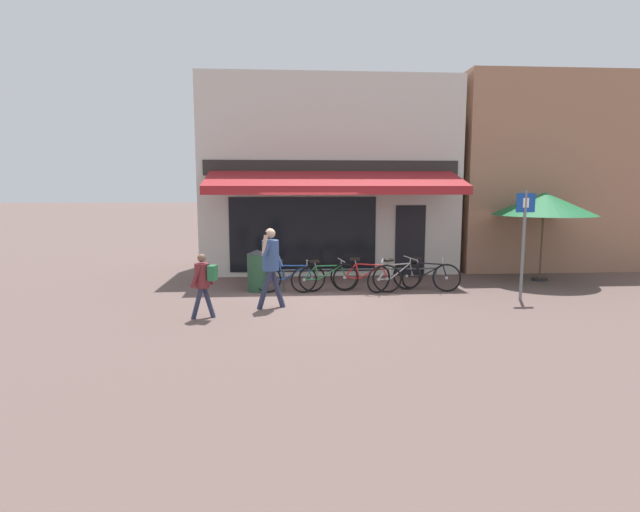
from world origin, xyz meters
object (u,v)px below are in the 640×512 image
(bicycle_black, at_px, (426,276))
(pedestrian_adult, at_px, (271,259))
(litter_bin, at_px, (258,270))
(bicycle_silver, at_px, (396,276))
(bicycle_blue, at_px, (290,278))
(bicycle_red, at_px, (365,277))
(bicycle_green, at_px, (325,277))
(cafe_parasol, at_px, (544,204))
(pedestrian_child, at_px, (204,278))
(parking_sign, at_px, (524,234))

(bicycle_black, height_order, pedestrian_adult, pedestrian_adult)
(pedestrian_adult, height_order, litter_bin, pedestrian_adult)
(bicycle_silver, distance_m, litter_bin, 3.52)
(bicycle_blue, xyz_separation_m, litter_bin, (-0.81, 0.18, 0.17))
(bicycle_black, bearing_deg, bicycle_red, -156.54)
(bicycle_green, bearing_deg, pedestrian_adult, -141.00)
(bicycle_black, relative_size, cafe_parasol, 0.58)
(bicycle_silver, height_order, pedestrian_child, pedestrian_child)
(bicycle_red, height_order, bicycle_silver, bicycle_red)
(cafe_parasol, bearing_deg, litter_bin, -173.34)
(pedestrian_adult, relative_size, parking_sign, 0.69)
(bicycle_green, bearing_deg, litter_bin, 160.80)
(pedestrian_child, bearing_deg, bicycle_red, -137.51)
(pedestrian_adult, bearing_deg, litter_bin, -70.36)
(bicycle_blue, relative_size, bicycle_red, 1.02)
(cafe_parasol, bearing_deg, bicycle_silver, -165.16)
(bicycle_green, height_order, bicycle_black, bicycle_black)
(bicycle_green, xyz_separation_m, bicycle_red, (1.02, -0.12, 0.02))
(bicycle_black, bearing_deg, parking_sign, -12.00)
(bicycle_silver, xyz_separation_m, bicycle_black, (0.80, 0.02, 0.00))
(bicycle_green, relative_size, pedestrian_adult, 0.99)
(bicycle_blue, distance_m, cafe_parasol, 7.42)
(pedestrian_adult, bearing_deg, bicycle_green, -120.78)
(bicycle_silver, height_order, bicycle_black, bicycle_silver)
(bicycle_red, height_order, pedestrian_child, pedestrian_child)
(pedestrian_child, bearing_deg, bicycle_silver, -141.54)
(cafe_parasol, bearing_deg, pedestrian_adult, -159.85)
(pedestrian_adult, bearing_deg, bicycle_red, -139.12)
(pedestrian_child, bearing_deg, cafe_parasol, -147.82)
(pedestrian_adult, xyz_separation_m, cafe_parasol, (7.54, 2.77, 1.09))
(bicycle_red, distance_m, pedestrian_adult, 2.86)
(bicycle_blue, bearing_deg, bicycle_red, -7.04)
(litter_bin, height_order, cafe_parasol, cafe_parasol)
(bicycle_green, bearing_deg, bicycle_red, -19.34)
(bicycle_black, height_order, litter_bin, litter_bin)
(bicycle_red, distance_m, parking_sign, 3.86)
(bicycle_silver, relative_size, parking_sign, 0.65)
(bicycle_blue, xyz_separation_m, bicycle_silver, (2.70, -0.07, 0.01))
(pedestrian_child, bearing_deg, parking_sign, -160.19)
(pedestrian_adult, bearing_deg, cafe_parasol, -152.03)
(cafe_parasol, bearing_deg, bicycle_red, -166.50)
(litter_bin, height_order, parking_sign, parking_sign)
(bicycle_blue, distance_m, bicycle_green, 0.88)
(bicycle_red, xyz_separation_m, cafe_parasol, (5.21, 1.25, 1.78))
(bicycle_blue, relative_size, bicycle_green, 1.03)
(bicycle_silver, bearing_deg, pedestrian_adult, -179.64)
(bicycle_blue, xyz_separation_m, cafe_parasol, (7.12, 1.10, 1.80))
(pedestrian_child, relative_size, litter_bin, 1.25)
(bicycle_blue, xyz_separation_m, bicycle_red, (1.90, -0.15, 0.02))
(bicycle_red, distance_m, pedestrian_child, 4.32)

